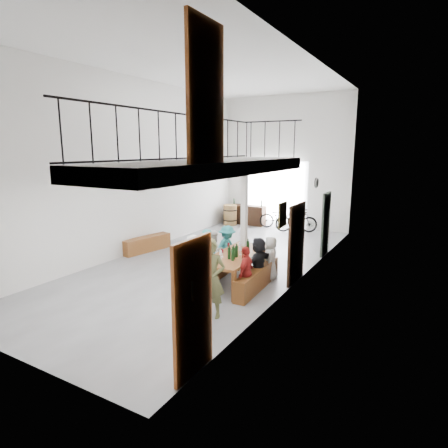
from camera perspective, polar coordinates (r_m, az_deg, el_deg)
The scene contains 24 objects.
floor at distance 11.22m, azimuth -1.94°, elevation -5.86°, with size 12.00×12.00×0.00m, color #5E5F61.
room_walls at distance 10.71m, azimuth -2.07°, elevation 12.60°, with size 12.00×12.00×12.00m.
gateway_portal at distance 16.33m, azimuth 7.80°, elevation 4.54°, with size 2.80×0.08×2.80m, color white.
right_wall_decor at distance 7.98m, azimuth 7.55°, elevation -0.19°, with size 0.07×8.28×5.07m.
balcony at distance 7.02m, azimuth -1.66°, elevation 8.38°, with size 1.52×5.62×4.00m.
tasting_table at distance 9.25m, azimuth 1.92°, elevation -5.08°, with size 1.10×2.44×0.79m.
bench_inner at distance 9.75m, azimuth -1.75°, elevation -6.93°, with size 0.37×2.30×0.53m, color brown.
bench_wall at distance 9.17m, azimuth 5.11°, elevation -8.23°, with size 0.29×2.23×0.51m, color brown.
tableware at distance 9.06m, azimuth 1.84°, elevation -3.95°, with size 0.60×1.57×0.35m.
side_bench at distance 12.59m, azimuth -11.70°, elevation -3.00°, with size 0.38×1.76×0.49m, color brown.
oak_barrel at distance 16.56m, azimuth 0.93°, elevation 1.40°, with size 0.61×0.61×0.89m.
serving_counter at distance 16.68m, azimuth 3.60°, elevation 1.39°, with size 1.62×0.45×0.86m, color #352112.
counter_bottles at distance 16.58m, azimuth 3.59°, elevation 3.31°, with size 1.38×0.10×0.28m.
guest_left_a at distance 9.03m, azimuth -4.60°, elevation -5.77°, with size 0.65×0.43×1.34m, color silver.
guest_left_b at distance 9.44m, azimuth -2.32°, elevation -4.89°, with size 0.50×0.33×1.37m, color teal.
guest_left_c at distance 9.93m, azimuth -1.46°, elevation -4.46°, with size 0.60×0.47×1.23m, color silver.
guest_left_d at distance 10.31m, azimuth 0.49°, elevation -3.74°, with size 0.82×0.47×1.28m, color teal.
guest_right_a at distance 8.54m, azimuth 3.36°, elevation -7.30°, with size 0.70×0.29×1.19m, color maroon.
guest_right_b at distance 9.17m, azimuth 5.23°, elevation -5.83°, with size 1.15×0.37×1.24m, color black.
guest_right_c at distance 9.69m, azimuth 7.10°, elevation -5.22°, with size 0.56×0.36×1.14m, color silver.
host_standing at distance 7.51m, azimuth -1.98°, elevation -8.32°, with size 0.58×0.38×1.60m, color brown.
potted_plant at distance 10.43m, azimuth 10.60°, elevation -6.18°, with size 0.39×0.34×0.43m, color #1E4D21.
bicycle_near at distance 16.01m, azimuth 8.64°, elevation 1.01°, with size 0.63×1.80×0.94m, color black.
bicycle_far at distance 15.35m, azimuth 10.96°, elevation 0.61°, with size 0.47×1.68×1.01m, color black.
Camera 1 is at (5.61, -9.12, 3.34)m, focal length 30.00 mm.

